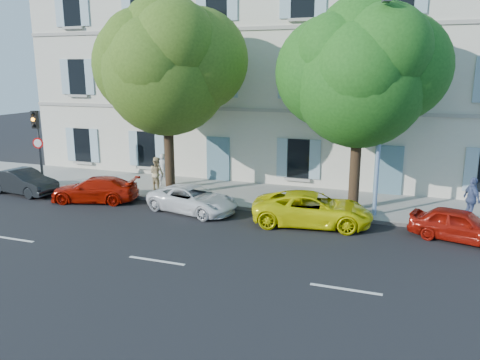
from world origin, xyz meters
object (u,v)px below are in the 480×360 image
at_px(road_sign, 39,151).
at_px(pedestrian_a, 163,170).
at_px(car_dark_sedan, 23,182).
at_px(pedestrian_b, 157,174).
at_px(car_red_coupe, 95,189).
at_px(traffic_light, 37,131).
at_px(car_red_hatchback, 460,225).
at_px(tree_left, 166,72).
at_px(pedestrian_c, 472,199).
at_px(car_yellow_supercar, 312,209).
at_px(car_white_coupe, 193,199).
at_px(tree_right, 360,81).
at_px(street_lamp, 382,98).

distance_m(road_sign, pedestrian_a, 6.54).
bearing_deg(car_dark_sedan, pedestrian_b, -61.16).
relative_size(car_red_coupe, traffic_light, 1.05).
height_order(car_red_hatchback, road_sign, road_sign).
relative_size(tree_left, road_sign, 3.65).
height_order(car_dark_sedan, pedestrian_a, pedestrian_a).
height_order(tree_left, road_sign, tree_left).
height_order(car_red_hatchback, tree_left, tree_left).
bearing_deg(pedestrian_a, pedestrian_c, 161.95).
distance_m(car_yellow_supercar, road_sign, 14.72).
relative_size(car_white_coupe, tree_left, 0.45).
bearing_deg(tree_right, pedestrian_a, 174.19).
height_order(tree_right, pedestrian_a, tree_right).
relative_size(car_red_coupe, road_sign, 1.64).
relative_size(tree_left, pedestrian_a, 5.28).
bearing_deg(car_white_coupe, street_lamp, -66.12).
distance_m(car_white_coupe, pedestrian_a, 4.54).
distance_m(car_white_coupe, traffic_light, 9.77).
bearing_deg(tree_left, car_red_hatchback, -7.58).
xyz_separation_m(car_yellow_supercar, tree_right, (1.34, 2.20, 4.92)).
bearing_deg(car_red_hatchback, tree_right, 76.39).
bearing_deg(car_red_coupe, car_yellow_supercar, 76.33).
bearing_deg(pedestrian_c, street_lamp, 76.21).
height_order(car_dark_sedan, tree_left, tree_left).
distance_m(car_dark_sedan, traffic_light, 2.73).
bearing_deg(car_dark_sedan, tree_right, -74.12).
height_order(car_yellow_supercar, road_sign, road_sign).
height_order(car_white_coupe, car_yellow_supercar, car_yellow_supercar).
distance_m(car_red_hatchback, traffic_light, 20.09).
xyz_separation_m(car_red_coupe, tree_left, (3.04, 1.73, 5.31)).
bearing_deg(pedestrian_c, pedestrian_b, 64.95).
bearing_deg(car_red_coupe, tree_left, 105.55).
bearing_deg(car_dark_sedan, pedestrian_a, -53.65).
relative_size(car_white_coupe, traffic_light, 1.06).
height_order(car_red_coupe, traffic_light, traffic_light).
height_order(tree_right, pedestrian_c, tree_right).
bearing_deg(pedestrian_b, car_red_coupe, 72.73).
xyz_separation_m(car_dark_sedan, tree_left, (7.21, 1.75, 5.28)).
distance_m(car_white_coupe, street_lamp, 8.77).
distance_m(car_yellow_supercar, tree_right, 5.55).
bearing_deg(pedestrian_a, car_red_hatchback, 152.82).
bearing_deg(tree_right, pedestrian_c, -0.06).
bearing_deg(road_sign, tree_right, 2.89).
bearing_deg(tree_left, pedestrian_a, 128.73).
height_order(car_red_hatchback, pedestrian_a, pedestrian_a).
bearing_deg(tree_right, car_dark_sedan, -171.68).
xyz_separation_m(tree_right, street_lamp, (0.93, -0.70, -0.65)).
bearing_deg(tree_left, road_sign, -177.99).
height_order(car_yellow_supercar, pedestrian_a, pedestrian_a).
distance_m(traffic_light, pedestrian_c, 20.59).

